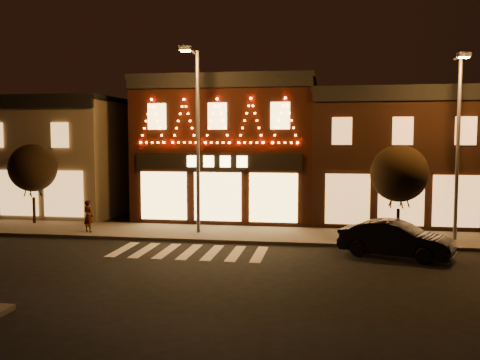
# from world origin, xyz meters

# --- Properties ---
(ground) EXTENTS (120.00, 120.00, 0.00)m
(ground) POSITION_xyz_m (0.00, 0.00, 0.00)
(ground) COLOR black
(ground) RESTS_ON ground
(sidewalk_far) EXTENTS (44.00, 4.00, 0.15)m
(sidewalk_far) POSITION_xyz_m (2.00, 8.00, 0.07)
(sidewalk_far) COLOR #47423D
(sidewalk_far) RESTS_ON ground
(building_left) EXTENTS (12.20, 8.28, 7.30)m
(building_left) POSITION_xyz_m (-13.00, 13.99, 3.66)
(building_left) COLOR #80705B
(building_left) RESTS_ON ground
(building_pulp) EXTENTS (10.20, 8.34, 8.30)m
(building_pulp) POSITION_xyz_m (0.00, 13.98, 4.16)
(building_pulp) COLOR black
(building_pulp) RESTS_ON ground
(building_right_a) EXTENTS (9.20, 8.28, 7.50)m
(building_right_a) POSITION_xyz_m (9.50, 13.99, 3.76)
(building_right_a) COLOR black
(building_right_a) RESTS_ON ground
(streetlamp_mid) EXTENTS (0.58, 2.04, 8.92)m
(streetlamp_mid) POSITION_xyz_m (-0.55, 7.50, 5.39)
(streetlamp_mid) COLOR #59595E
(streetlamp_mid) RESTS_ON sidewalk_far
(streetlamp_right) EXTENTS (0.64, 1.92, 8.36)m
(streetlamp_right) POSITION_xyz_m (11.61, 7.61, 5.05)
(streetlamp_right) COLOR #59595E
(streetlamp_right) RESTS_ON sidewalk_far
(tree_left) EXTENTS (2.61, 2.61, 4.36)m
(tree_left) POSITION_xyz_m (-10.17, 9.06, 3.20)
(tree_left) COLOR black
(tree_left) RESTS_ON sidewalk_far
(tree_right) EXTENTS (2.63, 2.63, 4.39)m
(tree_right) POSITION_xyz_m (9.04, 7.44, 3.23)
(tree_right) COLOR black
(tree_right) RESTS_ON sidewalk_far
(dark_sedan) EXTENTS (4.75, 3.14, 1.48)m
(dark_sedan) POSITION_xyz_m (8.56, 4.42, 0.74)
(dark_sedan) COLOR black
(dark_sedan) RESTS_ON ground
(pedestrian) EXTENTS (0.69, 0.59, 1.61)m
(pedestrian) POSITION_xyz_m (-5.98, 6.95, 0.95)
(pedestrian) COLOR gray
(pedestrian) RESTS_ON sidewalk_far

